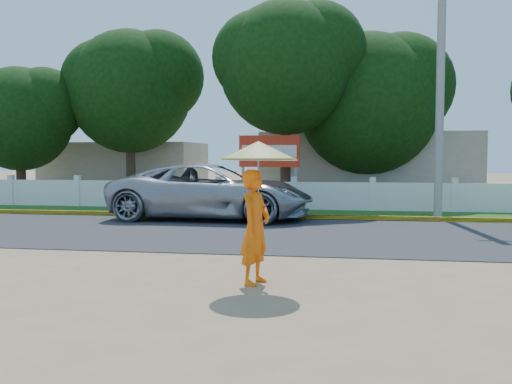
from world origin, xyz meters
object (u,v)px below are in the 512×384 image
monk_with_parasol (257,191)px  utility_pole (440,85)px  vehicle (212,192)px  billboard (269,155)px

monk_with_parasol → utility_pole: bearing=67.4°
utility_pole → monk_with_parasol: size_ratio=3.77×
vehicle → monk_with_parasol: bearing=-160.4°
billboard → utility_pole: bearing=-25.8°
utility_pole → billboard: utility_pole is taller
monk_with_parasol → vehicle: bearing=108.1°
utility_pole → billboard: size_ratio=3.04×
utility_pole → monk_with_parasol: (-4.53, -10.88, -2.94)m
utility_pole → billboard: 7.32m
vehicle → monk_with_parasol: (2.99, -9.14, 0.62)m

